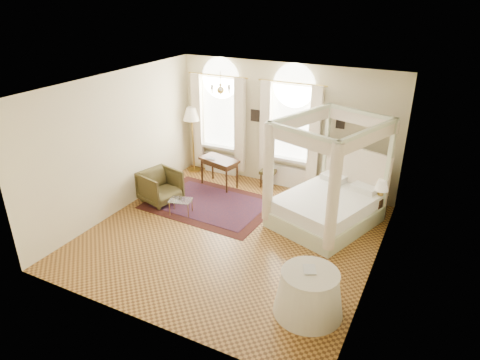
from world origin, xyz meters
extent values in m
plane|color=#A4702F|center=(0.00, 0.00, 0.00)|extent=(6.00, 6.00, 0.00)
plane|color=beige|center=(0.00, 3.00, 1.65)|extent=(6.00, 0.00, 6.00)
plane|color=beige|center=(0.00, -3.00, 1.65)|extent=(6.00, 0.00, 6.00)
plane|color=beige|center=(-3.00, 0.00, 1.65)|extent=(0.00, 6.00, 6.00)
plane|color=beige|center=(3.00, 0.00, 1.65)|extent=(0.00, 6.00, 6.00)
plane|color=white|center=(0.00, 0.00, 3.30)|extent=(6.00, 6.00, 0.00)
cube|color=white|center=(-1.90, 2.97, 1.80)|extent=(1.10, 0.04, 1.90)
cylinder|color=white|center=(-1.90, 2.97, 2.75)|extent=(1.10, 0.04, 1.10)
cube|color=white|center=(-1.90, 2.88, 0.81)|extent=(1.32, 0.24, 0.08)
cube|color=beige|center=(-2.57, 2.80, 1.55)|extent=(0.28, 0.14, 2.60)
cube|color=beige|center=(-1.23, 2.80, 1.55)|extent=(0.28, 0.14, 2.60)
cube|color=white|center=(-1.90, 2.90, 0.30)|extent=(1.00, 0.12, 0.58)
cube|color=white|center=(0.20, 2.97, 1.80)|extent=(1.10, 0.04, 1.90)
cylinder|color=white|center=(0.20, 2.97, 2.75)|extent=(1.10, 0.04, 1.10)
cube|color=white|center=(0.20, 2.88, 0.81)|extent=(1.32, 0.24, 0.08)
cube|color=beige|center=(-0.47, 2.80, 1.55)|extent=(0.28, 0.14, 2.60)
cube|color=beige|center=(0.87, 2.80, 1.55)|extent=(0.28, 0.14, 2.60)
cube|color=white|center=(0.20, 2.90, 0.30)|extent=(1.00, 0.12, 0.58)
cylinder|color=#B3913B|center=(-0.90, 1.20, 3.10)|extent=(0.02, 0.02, 0.40)
sphere|color=#B3913B|center=(-0.90, 1.20, 2.88)|extent=(0.16, 0.16, 0.16)
sphere|color=beige|center=(-0.68, 1.20, 2.95)|extent=(0.07, 0.07, 0.07)
sphere|color=beige|center=(-0.79, 1.39, 2.95)|extent=(0.07, 0.07, 0.07)
sphere|color=beige|center=(-1.01, 1.39, 2.95)|extent=(0.07, 0.07, 0.07)
sphere|color=beige|center=(-1.12, 1.20, 2.95)|extent=(0.07, 0.07, 0.07)
sphere|color=beige|center=(-1.01, 1.01, 2.95)|extent=(0.07, 0.07, 0.07)
sphere|color=beige|center=(-0.79, 1.01, 2.95)|extent=(0.07, 0.07, 0.07)
cube|color=black|center=(-0.85, 2.97, 1.85)|extent=(0.26, 0.03, 0.32)
cube|color=black|center=(1.45, 2.97, 1.95)|extent=(0.22, 0.03, 0.26)
cube|color=beige|center=(1.67, 1.42, 0.19)|extent=(2.44, 2.70, 0.38)
cube|color=white|center=(1.67, 1.42, 0.53)|extent=(2.30, 2.56, 0.30)
cube|color=beige|center=(2.02, 2.43, 0.96)|extent=(1.73, 0.67, 1.27)
cube|color=beige|center=(1.22, 2.69, 1.22)|extent=(0.12, 0.12, 2.44)
cube|color=beige|center=(2.81, 2.14, 1.22)|extent=(0.12, 0.12, 2.44)
cube|color=beige|center=(0.53, 0.70, 1.22)|extent=(0.12, 0.12, 2.44)
cube|color=beige|center=(2.11, 0.15, 1.22)|extent=(0.12, 0.12, 2.44)
cube|color=beige|center=(2.01, 2.41, 2.44)|extent=(1.73, 0.67, 0.08)
cube|color=beige|center=(1.32, 0.43, 2.44)|extent=(1.73, 0.67, 0.08)
cube|color=beige|center=(0.88, 1.70, 2.44)|extent=(0.81, 2.13, 0.08)
cube|color=beige|center=(2.46, 1.15, 2.44)|extent=(0.81, 2.13, 0.08)
cube|color=beige|center=(2.01, 2.41, 2.29)|extent=(1.78, 0.66, 0.30)
cube|color=beige|center=(1.32, 0.43, 2.29)|extent=(1.78, 0.66, 0.30)
cube|color=beige|center=(0.88, 1.70, 2.29)|extent=(0.79, 2.18, 0.30)
cube|color=beige|center=(2.46, 1.15, 2.29)|extent=(0.79, 2.18, 0.30)
cylinder|color=beige|center=(0.53, 0.70, 1.33)|extent=(0.23, 0.23, 2.23)
cylinder|color=beige|center=(2.11, 0.15, 1.33)|extent=(0.23, 0.23, 2.23)
cube|color=#341D0E|center=(2.63, 2.18, 0.30)|extent=(0.52, 0.50, 0.59)
cylinder|color=#B3913B|center=(2.73, 2.09, 0.70)|extent=(0.13, 0.13, 0.22)
cone|color=beige|center=(2.73, 2.09, 0.93)|extent=(0.31, 0.31, 0.24)
cube|color=#341D0E|center=(-1.51, 2.12, 0.76)|extent=(1.15, 0.79, 0.06)
cube|color=#341D0E|center=(-1.51, 2.12, 0.66)|extent=(1.02, 0.66, 0.10)
cylinder|color=#341D0E|center=(-1.90, 2.43, 0.37)|extent=(0.05, 0.05, 0.73)
cylinder|color=#341D0E|center=(-1.01, 2.21, 0.37)|extent=(0.05, 0.05, 0.73)
cylinder|color=#341D0E|center=(-2.01, 2.03, 0.37)|extent=(0.05, 0.05, 0.73)
cylinder|color=#341D0E|center=(-1.11, 1.80, 0.37)|extent=(0.05, 0.05, 0.73)
imported|color=black|center=(-1.73, 2.04, 0.80)|extent=(0.32, 0.23, 0.02)
cube|color=#40361B|center=(-0.31, 2.70, 0.43)|extent=(0.45, 0.45, 0.08)
cylinder|color=#341D0E|center=(-0.45, 2.53, 0.20)|extent=(0.04, 0.04, 0.39)
cylinder|color=#341D0E|center=(-0.14, 2.56, 0.20)|extent=(0.04, 0.04, 0.39)
cylinder|color=#341D0E|center=(-0.47, 2.84, 0.20)|extent=(0.04, 0.04, 0.39)
cylinder|color=#341D0E|center=(-0.17, 2.87, 0.20)|extent=(0.04, 0.04, 0.39)
imported|color=#41381C|center=(-2.38, 0.63, 0.41)|extent=(1.08, 1.06, 0.82)
cube|color=white|center=(-1.55, 0.31, 0.36)|extent=(0.61, 0.50, 0.02)
cylinder|color=#B3913B|center=(-1.74, 0.11, 0.18)|extent=(0.02, 0.02, 0.36)
cylinder|color=#B3913B|center=(-1.29, 0.22, 0.18)|extent=(0.02, 0.02, 0.36)
cylinder|color=#B3913B|center=(-1.81, 0.40, 0.18)|extent=(0.02, 0.02, 0.36)
cylinder|color=#B3913B|center=(-1.37, 0.52, 0.18)|extent=(0.02, 0.02, 0.36)
cylinder|color=#B3913B|center=(-2.70, 2.70, 0.02)|extent=(0.34, 0.34, 0.03)
cylinder|color=#B3913B|center=(-2.70, 2.70, 0.84)|extent=(0.04, 0.04, 1.68)
cone|color=beige|center=(-2.70, 2.70, 1.73)|extent=(0.49, 0.49, 0.36)
cube|color=#39120D|center=(-1.16, 1.05, 0.00)|extent=(3.17, 2.34, 0.01)
cube|color=black|center=(-1.16, 1.05, 0.01)|extent=(2.67, 1.84, 0.01)
cone|color=#ECE6CD|center=(2.28, -1.57, 0.38)|extent=(1.17, 1.17, 0.76)
cylinder|color=#ECE6CD|center=(2.28, -1.57, 0.78)|extent=(0.96, 0.96, 0.04)
imported|color=black|center=(2.14, -1.55, 0.81)|extent=(0.29, 0.33, 0.03)
camera|label=1|loc=(3.82, -7.13, 5.03)|focal=32.00mm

